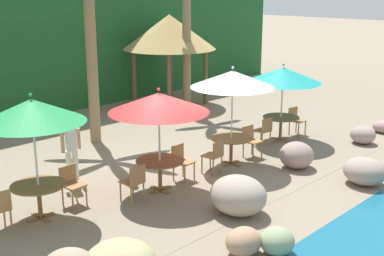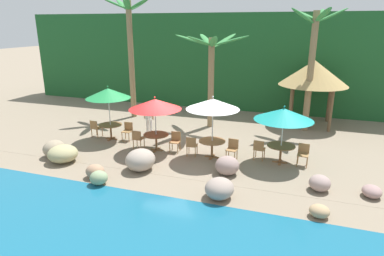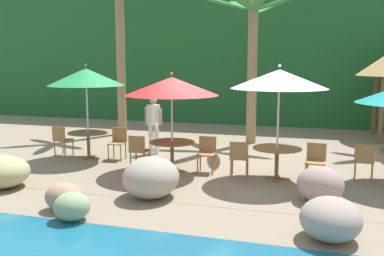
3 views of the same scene
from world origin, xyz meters
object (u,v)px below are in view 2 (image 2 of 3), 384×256
Objects in this scene: waiter_in_white at (149,116)px; palapa_hut at (314,73)px; umbrella_white at (213,104)px; chair_white_inland at (192,145)px; chair_teal_inland at (259,148)px; dining_table_white at (212,143)px; palm_tree_third at (312,54)px; palm_tree_second at (211,62)px; chair_white_seaward at (232,148)px; umbrella_red at (155,104)px; chair_red_seaward at (175,140)px; palm_tree_nearest at (130,43)px; chair_green_seaward at (128,130)px; dining_table_red at (156,137)px; umbrella_teal at (284,114)px; umbrella_green at (108,93)px; chair_teal_seaward at (303,153)px; chair_red_inland at (138,138)px; dining_table_teal at (281,148)px; chair_green_inland at (95,127)px; dining_table_green at (111,127)px.

palapa_hut is at bearing 31.20° from waiter_in_white.
chair_white_inland is at bearing -168.62° from umbrella_white.
chair_teal_inland is at bearing -107.74° from palapa_hut.
dining_table_white is 0.18× the size of palm_tree_third.
palm_tree_second is 5.54m from palapa_hut.
waiter_in_white is at bearing 159.11° from chair_white_seaward.
umbrella_red is 2.78× the size of chair_red_seaward.
chair_red_seaward is 0.51× the size of waiter_in_white.
palm_tree_nearest is at bearing 174.30° from palm_tree_second.
palm_tree_second reaches higher than chair_green_seaward.
umbrella_teal is (5.28, 0.32, 1.40)m from dining_table_red.
chair_white_seaward is 1.00× the size of chair_teal_inland.
umbrella_green is at bearing 166.12° from umbrella_red.
palm_tree_nearest is 10.20m from palapa_hut.
dining_table_white is at bearing -174.28° from chair_teal_seaward.
waiter_in_white is (-7.34, -3.45, -2.92)m from palm_tree_third.
umbrella_white reaches higher than umbrella_teal.
chair_red_inland is 0.79× the size of dining_table_teal.
umbrella_teal reaches higher than dining_table_teal.
chair_white_inland is at bearing -173.20° from chair_teal_seaward.
chair_green_inland is 1.00× the size of chair_white_inland.
palm_tree_second is (2.11, 4.35, 2.96)m from chair_red_inland.
palm_tree_second is (-1.28, 4.25, 1.18)m from umbrella_white.
umbrella_teal is (7.97, -0.34, -0.24)m from umbrella_green.
palm_tree_nearest reaches higher than chair_teal_inland.
chair_green_seaward is (0.84, 0.13, -1.74)m from umbrella_green.
chair_red_seaward is 0.92m from chair_white_inland.
dining_table_green is 6.05m from palm_tree_second.
umbrella_green is 3.22m from dining_table_red.
chair_white_seaward is at bearing -6.06° from umbrella_green.
chair_teal_seaward is (5.29, 0.19, 0.00)m from chair_red_seaward.
chair_red_seaward is at bearing 176.86° from chair_white_seaward.
chair_teal_seaward is at bearing 6.94° from chair_white_seaward.
chair_red_seaward is (3.53, -0.51, -1.74)m from umbrella_green.
palm_tree_nearest is (-0.92, 4.07, 2.03)m from umbrella_green.
chair_red_seaward is 7.42m from palm_tree_nearest.
palm_tree_nearest is (-2.77, 4.84, 3.77)m from chair_red_inland.
chair_green_seaward is (0.84, 0.13, -0.10)m from dining_table_green.
chair_red_inland is 6.14m from dining_table_teal.
chair_red_inland is (1.00, -0.91, 0.00)m from chair_green_seaward.
umbrella_green is 1.94m from chair_green_inland.
palm_tree_second is at bearing 106.72° from umbrella_white.
chair_white_seaward is 0.13× the size of palm_tree_nearest.
umbrella_green is 8.14m from dining_table_teal.
umbrella_teal reaches higher than dining_table_white.
chair_red_inland is at bearing -175.96° from dining_table_teal.
palm_tree_nearest is 1.10× the size of palm_tree_third.
dining_table_red is at bearing -56.11° from waiter_in_white.
chair_green_seaward and chair_red_inland have the same top height.
waiter_in_white is at bearing 154.52° from dining_table_white.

